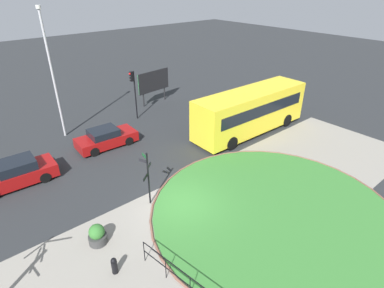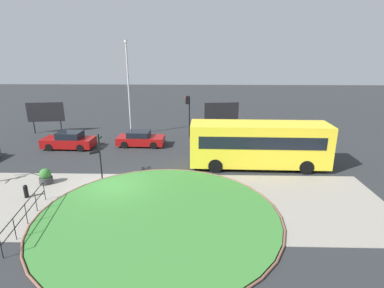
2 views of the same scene
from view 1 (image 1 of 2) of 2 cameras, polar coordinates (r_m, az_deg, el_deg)
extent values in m
plane|color=#282B2D|center=(17.14, -1.88, -10.98)|extent=(120.00, 120.00, 0.00)
cube|color=gray|center=(15.98, 2.75, -14.42)|extent=(32.00, 7.98, 0.02)
cylinder|color=#387A33|center=(17.15, 14.66, -11.83)|extent=(12.53, 12.53, 0.10)
torus|color=brown|center=(17.14, 14.67, -11.82)|extent=(12.84, 12.84, 0.11)
cylinder|color=black|center=(16.47, -7.91, -6.48)|extent=(0.09, 0.09, 3.05)
sphere|color=black|center=(15.64, -8.28, -1.72)|extent=(0.10, 0.10, 0.10)
cube|color=#195128|center=(15.99, -8.67, -2.16)|extent=(0.08, 0.47, 0.15)
cube|color=black|center=(16.04, -8.97, -3.05)|extent=(0.20, 0.45, 0.15)
cube|color=black|center=(16.31, -7.77, -3.86)|extent=(0.40, 0.34, 0.15)
cube|color=black|center=(15.97, -8.44, -5.96)|extent=(0.52, 0.40, 0.15)
cylinder|color=black|center=(14.11, -13.91, -20.91)|extent=(0.25, 0.25, 0.65)
sphere|color=black|center=(13.84, -14.09, -19.90)|extent=(0.24, 0.24, 0.24)
cube|color=black|center=(12.43, -0.36, -23.10)|extent=(0.78, 5.16, 0.03)
cube|color=black|center=(12.82, -0.36, -24.50)|extent=(0.78, 5.16, 0.03)
cylinder|color=black|center=(14.13, -8.70, -18.80)|extent=(0.04, 0.04, 1.11)
cylinder|color=black|center=(13.45, -4.81, -21.64)|extent=(0.04, 0.04, 1.11)
cylinder|color=black|center=(12.87, -0.35, -24.65)|extent=(0.04, 0.04, 1.11)
cube|color=yellow|center=(24.51, 10.59, 6.05)|extent=(9.98, 2.79, 3.04)
cube|color=black|center=(25.16, 8.44, 7.85)|extent=(8.74, 0.19, 0.88)
cube|color=black|center=(23.60, 13.06, 6.04)|extent=(8.74, 0.19, 0.88)
cube|color=black|center=(28.25, 17.39, 8.54)|extent=(0.06, 2.12, 1.10)
cube|color=black|center=(27.91, 17.73, 10.76)|extent=(0.05, 1.42, 0.28)
cylinder|color=black|center=(28.00, 12.86, 5.78)|extent=(1.01, 0.32, 1.00)
cylinder|color=black|center=(26.73, 16.80, 4.18)|extent=(1.01, 0.32, 1.00)
cylinder|color=black|center=(23.68, 3.05, 2.26)|extent=(1.01, 0.32, 1.00)
cylinder|color=black|center=(22.16, 7.17, 0.16)|extent=(1.01, 0.32, 1.00)
cube|color=maroon|center=(21.04, -29.43, -5.08)|extent=(4.49, 1.99, 0.77)
cube|color=black|center=(20.74, -29.39, -3.38)|extent=(2.06, 1.68, 0.57)
cylinder|color=black|center=(20.57, -25.15, -5.53)|extent=(0.65, 0.24, 0.64)
cylinder|color=black|center=(22.01, -26.31, -3.55)|extent=(0.65, 0.24, 0.64)
cube|color=maroon|center=(23.27, -15.26, 0.82)|extent=(4.27, 1.98, 0.69)
cube|color=black|center=(22.96, -15.83, 2.02)|extent=(1.98, 1.68, 0.50)
cube|color=#EAEACC|center=(24.46, -11.33, 2.76)|extent=(0.03, 0.20, 0.12)
cube|color=#EAEACC|center=(23.57, -10.08, 1.88)|extent=(0.03, 0.20, 0.12)
cylinder|color=black|center=(24.49, -13.25, 1.96)|extent=(0.65, 0.24, 0.64)
cylinder|color=black|center=(23.13, -11.44, 0.55)|extent=(0.65, 0.24, 0.64)
cylinder|color=black|center=(23.69, -18.88, 0.20)|extent=(0.65, 0.24, 0.64)
cylinder|color=black|center=(22.27, -17.34, -1.37)|extent=(0.65, 0.24, 0.64)
cylinder|color=black|center=(26.88, -10.26, 8.67)|extent=(0.11, 0.11, 4.12)
cube|color=black|center=(26.27, -10.94, 11.98)|extent=(0.29, 0.29, 0.78)
sphere|color=red|center=(26.12, -11.26, 12.42)|extent=(0.16, 0.16, 0.16)
sphere|color=black|center=(26.19, -11.21, 11.91)|extent=(0.16, 0.16, 0.16)
sphere|color=black|center=(26.25, -11.16, 11.40)|extent=(0.16, 0.16, 0.16)
cylinder|color=#B7B7BC|center=(24.59, -23.92, 10.90)|extent=(0.16, 0.16, 9.02)
cylinder|color=silver|center=(23.83, -26.20, 21.50)|extent=(0.32, 0.32, 0.22)
cylinder|color=black|center=(29.80, -8.85, 8.73)|extent=(0.12, 0.12, 2.17)
cylinder|color=black|center=(31.39, -5.08, 9.95)|extent=(0.12, 0.12, 2.17)
cube|color=green|center=(30.25, -7.04, 11.31)|extent=(3.50, 0.53, 1.85)
cube|color=black|center=(30.20, -6.95, 11.28)|extent=(3.59, 0.45, 1.95)
cylinder|color=#383838|center=(15.56, -16.73, -16.25)|extent=(0.84, 0.84, 0.44)
sphere|color=#33702D|center=(15.25, -16.97, -15.02)|extent=(0.71, 0.71, 0.71)
camera|label=2|loc=(15.48, 74.73, -2.28)|focal=28.44mm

